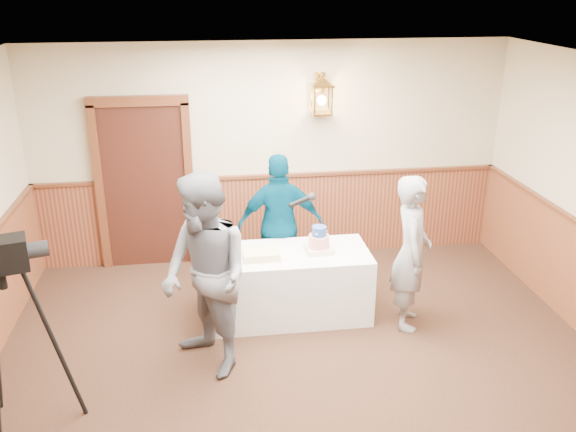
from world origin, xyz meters
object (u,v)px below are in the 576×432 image
Objects in this scene: sheet_cake_green at (217,253)px; assistant_p at (280,225)px; baker at (411,253)px; tv_camera_rig at (16,349)px; sheet_cake_yellow at (261,254)px; tiered_cake at (319,242)px; interviewer at (206,277)px; display_table at (285,284)px.

sheet_cake_green is 0.16× the size of assistant_p.
tv_camera_rig reaches higher than baker.
assistant_p is 0.99× the size of tv_camera_rig.
assistant_p is at bearing 65.99° from sheet_cake_yellow.
assistant_p is at bearing 35.89° from sheet_cake_green.
assistant_p is (-1.25, 0.93, 0.00)m from baker.
tv_camera_rig reaches higher than tiered_cake.
sheet_cake_yellow is 0.71m from assistant_p.
assistant_p is (-0.34, 0.58, -0.02)m from tiered_cake.
sheet_cake_green is at bearing 141.77° from interviewer.
tv_camera_rig is (-2.08, -1.45, -0.03)m from sheet_cake_yellow.
sheet_cake_green is 0.14× the size of interviewer.
assistant_p is at bearing 25.69° from tv_camera_rig.
tiered_cake is 0.64m from sheet_cake_yellow.
sheet_cake_green is 2.03m from baker.
tiered_cake is 0.97m from baker.
display_table is at bearing 17.09° from tv_camera_rig.
baker is 1.00× the size of assistant_p.
assistant_p reaches higher than display_table.
interviewer reaches higher than baker.
tv_camera_rig is (-1.63, -1.57, -0.02)m from sheet_cake_green.
tv_camera_rig is (-1.50, -0.66, -0.20)m from interviewer.
tv_camera_rig reaches higher than sheet_cake_green.
sheet_cake_yellow is at bearing -164.69° from display_table.
tv_camera_rig is (-3.62, -1.17, -0.07)m from baker.
assistant_p is at bearing 88.13° from display_table.
sheet_cake_yellow is 0.23× the size of assistant_p.
baker is at bearing -15.75° from display_table.
tv_camera_rig is at bearing -147.00° from display_table.
interviewer is 1.13× the size of tv_camera_rig.
assistant_p is at bearing 67.82° from baker.
sheet_cake_green is 0.16× the size of baker.
display_table is 0.93× the size of interviewer.
baker reaches higher than sheet_cake_yellow.
sheet_cake_green is 0.93m from interviewer.
display_table is at bearing 105.35° from interviewer.
tiered_cake is at bearing 121.31° from assistant_p.
assistant_p reaches higher than sheet_cake_yellow.
interviewer is 1.69m from assistant_p.
sheet_cake_green is 0.91m from assistant_p.
sheet_cake_yellow is 0.99m from interviewer.
tiered_cake is (0.36, -0.01, 0.49)m from display_table.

